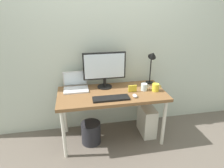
{
  "coord_description": "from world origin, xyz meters",
  "views": [
    {
      "loc": [
        -0.44,
        -2.28,
        1.78
      ],
      "look_at": [
        0.0,
        0.0,
        0.82
      ],
      "focal_mm": 31.94,
      "sensor_mm": 36.0,
      "label": 1
    }
  ],
  "objects_px": {
    "mouse": "(135,96)",
    "glass_cup": "(144,87)",
    "computer_tower": "(147,120)",
    "desk_lamp": "(152,60)",
    "keyboard": "(111,98)",
    "coffee_mug": "(156,87)",
    "photo_frame": "(133,88)",
    "laptop": "(76,85)",
    "wastebasket": "(91,133)",
    "desk": "(112,97)",
    "monitor": "(104,68)"
  },
  "relations": [
    {
      "from": "mouse",
      "to": "glass_cup",
      "type": "distance_m",
      "value": 0.25
    },
    {
      "from": "mouse",
      "to": "computer_tower",
      "type": "height_order",
      "value": "mouse"
    },
    {
      "from": "desk_lamp",
      "to": "keyboard",
      "type": "distance_m",
      "value": 0.82
    },
    {
      "from": "coffee_mug",
      "to": "photo_frame",
      "type": "height_order",
      "value": "coffee_mug"
    },
    {
      "from": "coffee_mug",
      "to": "glass_cup",
      "type": "height_order",
      "value": "coffee_mug"
    },
    {
      "from": "laptop",
      "to": "wastebasket",
      "type": "bearing_deg",
      "value": -58.06
    },
    {
      "from": "desk_lamp",
      "to": "keyboard",
      "type": "xyz_separation_m",
      "value": [
        -0.64,
        -0.38,
        -0.34
      ]
    },
    {
      "from": "desk_lamp",
      "to": "glass_cup",
      "type": "bearing_deg",
      "value": -129.21
    },
    {
      "from": "coffee_mug",
      "to": "wastebasket",
      "type": "xyz_separation_m",
      "value": [
        -0.86,
        0.01,
        -0.6
      ]
    },
    {
      "from": "desk",
      "to": "photo_frame",
      "type": "bearing_deg",
      "value": -6.01
    },
    {
      "from": "monitor",
      "to": "laptop",
      "type": "relative_size",
      "value": 1.76
    },
    {
      "from": "monitor",
      "to": "laptop",
      "type": "distance_m",
      "value": 0.45
    },
    {
      "from": "laptop",
      "to": "computer_tower",
      "type": "relative_size",
      "value": 0.76
    },
    {
      "from": "keyboard",
      "to": "computer_tower",
      "type": "bearing_deg",
      "value": 19.68
    },
    {
      "from": "glass_cup",
      "to": "photo_frame",
      "type": "xyz_separation_m",
      "value": [
        -0.17,
        -0.02,
        0.0
      ]
    },
    {
      "from": "glass_cup",
      "to": "coffee_mug",
      "type": "bearing_deg",
      "value": -19.45
    },
    {
      "from": "monitor",
      "to": "computer_tower",
      "type": "height_order",
      "value": "monitor"
    },
    {
      "from": "desk_lamp",
      "to": "coffee_mug",
      "type": "distance_m",
      "value": 0.39
    },
    {
      "from": "monitor",
      "to": "keyboard",
      "type": "distance_m",
      "value": 0.46
    },
    {
      "from": "mouse",
      "to": "computer_tower",
      "type": "distance_m",
      "value": 0.6
    },
    {
      "from": "keyboard",
      "to": "desk",
      "type": "bearing_deg",
      "value": 75.54
    },
    {
      "from": "keyboard",
      "to": "mouse",
      "type": "xyz_separation_m",
      "value": [
        0.3,
        0.01,
        0.01
      ]
    },
    {
      "from": "desk",
      "to": "desk_lamp",
      "type": "distance_m",
      "value": 0.75
    },
    {
      "from": "keyboard",
      "to": "desk_lamp",
      "type": "bearing_deg",
      "value": 30.47
    },
    {
      "from": "desk_lamp",
      "to": "wastebasket",
      "type": "relative_size",
      "value": 1.63
    },
    {
      "from": "laptop",
      "to": "mouse",
      "type": "relative_size",
      "value": 3.56
    },
    {
      "from": "keyboard",
      "to": "laptop",
      "type": "bearing_deg",
      "value": 136.05
    },
    {
      "from": "desk_lamp",
      "to": "mouse",
      "type": "height_order",
      "value": "desk_lamp"
    },
    {
      "from": "laptop",
      "to": "glass_cup",
      "type": "bearing_deg",
      "value": -13.57
    },
    {
      "from": "monitor",
      "to": "wastebasket",
      "type": "xyz_separation_m",
      "value": [
        -0.23,
        -0.24,
        -0.83
      ]
    },
    {
      "from": "keyboard",
      "to": "mouse",
      "type": "distance_m",
      "value": 0.3
    },
    {
      "from": "monitor",
      "to": "glass_cup",
      "type": "height_order",
      "value": "monitor"
    },
    {
      "from": "computer_tower",
      "to": "desk",
      "type": "bearing_deg",
      "value": -178.18
    },
    {
      "from": "coffee_mug",
      "to": "glass_cup",
      "type": "xyz_separation_m",
      "value": [
        -0.14,
        0.05,
        -0.0
      ]
    },
    {
      "from": "desk",
      "to": "mouse",
      "type": "bearing_deg",
      "value": -35.04
    },
    {
      "from": "photo_frame",
      "to": "keyboard",
      "type": "bearing_deg",
      "value": -153.37
    },
    {
      "from": "monitor",
      "to": "wastebasket",
      "type": "relative_size",
      "value": 1.88
    },
    {
      "from": "computer_tower",
      "to": "keyboard",
      "type": "bearing_deg",
      "value": -160.32
    },
    {
      "from": "photo_frame",
      "to": "wastebasket",
      "type": "distance_m",
      "value": 0.82
    },
    {
      "from": "keyboard",
      "to": "wastebasket",
      "type": "bearing_deg",
      "value": 150.7
    },
    {
      "from": "monitor",
      "to": "glass_cup",
      "type": "bearing_deg",
      "value": -21.83
    },
    {
      "from": "monitor",
      "to": "keyboard",
      "type": "height_order",
      "value": "monitor"
    },
    {
      "from": "mouse",
      "to": "coffee_mug",
      "type": "bearing_deg",
      "value": 21.09
    },
    {
      "from": "desk",
      "to": "keyboard",
      "type": "bearing_deg",
      "value": -104.46
    },
    {
      "from": "desk",
      "to": "mouse",
      "type": "height_order",
      "value": "mouse"
    },
    {
      "from": "glass_cup",
      "to": "monitor",
      "type": "bearing_deg",
      "value": 158.17
    },
    {
      "from": "monitor",
      "to": "desk",
      "type": "bearing_deg",
      "value": -71.53
    },
    {
      "from": "monitor",
      "to": "computer_tower",
      "type": "bearing_deg",
      "value": -16.91
    },
    {
      "from": "laptop",
      "to": "coffee_mug",
      "type": "height_order",
      "value": "laptop"
    },
    {
      "from": "desk",
      "to": "computer_tower",
      "type": "distance_m",
      "value": 0.67
    }
  ]
}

